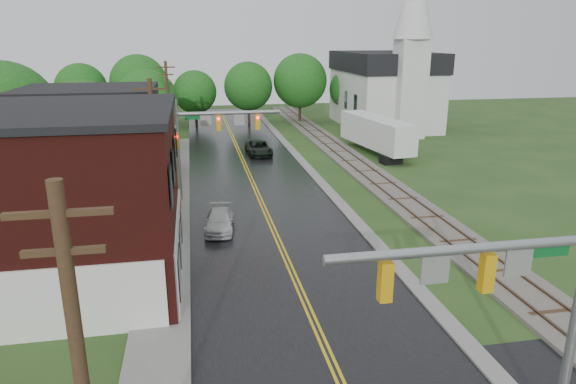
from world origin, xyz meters
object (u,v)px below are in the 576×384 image
object	(u,v)px
tree_left_b	(7,116)
tree_left_e	(148,102)
traffic_signal_near	(511,289)
semi_trailer	(376,132)
brick_building	(16,202)
utility_pole_b	(155,152)
suv_dark	(259,148)
utility_pole_c	(168,105)
church	(388,81)
tree_left_c	(87,115)
traffic_signal_far	(208,131)
pickup_white	(220,221)

from	to	relation	value
tree_left_b	tree_left_e	world-z (taller)	tree_left_b
traffic_signal_near	semi_trailer	world-z (taller)	traffic_signal_near
brick_building	utility_pole_b	size ratio (longest dim) A/B	1.59
tree_left_e	suv_dark	world-z (taller)	tree_left_e
utility_pole_c	semi_trailer	world-z (taller)	utility_pole_c
utility_pole_b	tree_left_b	xyz separation A→B (m)	(-11.05, 9.90, 1.00)
suv_dark	semi_trailer	distance (m)	11.77
church	tree_left_c	bearing A→B (deg)	-157.76
utility_pole_b	tree_left_b	size ratio (longest dim) A/B	0.93
utility_pole_c	tree_left_b	world-z (taller)	tree_left_b
utility_pole_b	tree_left_e	xyz separation A→B (m)	(-2.05, 23.90, 0.09)
brick_building	traffic_signal_near	xyz separation A→B (m)	(15.96, -13.00, 0.82)
utility_pole_b	brick_building	bearing A→B (deg)	-129.07
tree_left_b	utility_pole_b	bearing A→B (deg)	-41.86
tree_left_b	tree_left_e	bearing A→B (deg)	57.26
brick_building	traffic_signal_near	size ratio (longest dim) A/B	1.95
traffic_signal_far	utility_pole_c	world-z (taller)	utility_pole_c
pickup_white	semi_trailer	xyz separation A→B (m)	(16.56, 18.36, 1.58)
tree_left_b	tree_left_c	world-z (taller)	tree_left_b
brick_building	tree_left_e	bearing A→B (deg)	83.29
brick_building	suv_dark	xyz separation A→B (m)	(14.29, 25.71, -3.47)
utility_pole_c	semi_trailer	distance (m)	20.92
brick_building	utility_pole_b	xyz separation A→B (m)	(5.68, 7.00, 0.57)
pickup_white	suv_dark	bearing A→B (deg)	82.56
utility_pole_b	church	bearing A→B (deg)	49.82
church	semi_trailer	distance (m)	16.56
church	semi_trailer	size ratio (longest dim) A/B	1.73
traffic_signal_far	utility_pole_c	xyz separation A→B (m)	(-3.33, 17.00, -0.25)
tree_left_b	traffic_signal_far	bearing A→B (deg)	-18.81
utility_pole_b	utility_pole_c	xyz separation A→B (m)	(0.00, 22.00, 0.00)
tree_left_b	semi_trailer	bearing A→B (deg)	12.85
utility_pole_b	tree_left_b	world-z (taller)	tree_left_b
utility_pole_c	pickup_white	distance (m)	23.98
utility_pole_c	church	bearing A→B (deg)	19.97
tree_left_c	tree_left_e	xyz separation A→B (m)	(5.00, 6.00, 0.30)
church	suv_dark	bearing A→B (deg)	-144.40
utility_pole_b	tree_left_c	bearing A→B (deg)	111.49
tree_left_e	semi_trailer	size ratio (longest dim) A/B	0.71
brick_building	tree_left_e	xyz separation A→B (m)	(3.64, 30.90, 0.66)
tree_left_c	pickup_white	distance (m)	22.34
traffic_signal_far	utility_pole_b	xyz separation A→B (m)	(-3.33, -5.00, -0.25)
traffic_signal_far	tree_left_c	world-z (taller)	tree_left_c
brick_building	tree_left_b	xyz separation A→B (m)	(-5.36, 16.90, 1.57)
pickup_white	tree_left_c	bearing A→B (deg)	125.53
tree_left_b	pickup_white	distance (m)	19.16
traffic_signal_near	utility_pole_c	size ratio (longest dim) A/B	0.82
traffic_signal_near	pickup_white	xyz separation A→B (m)	(-6.67, 18.65, -4.38)
brick_building	church	distance (m)	50.58
traffic_signal_near	suv_dark	size ratio (longest dim) A/B	1.51
tree_left_c	semi_trailer	distance (m)	27.32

